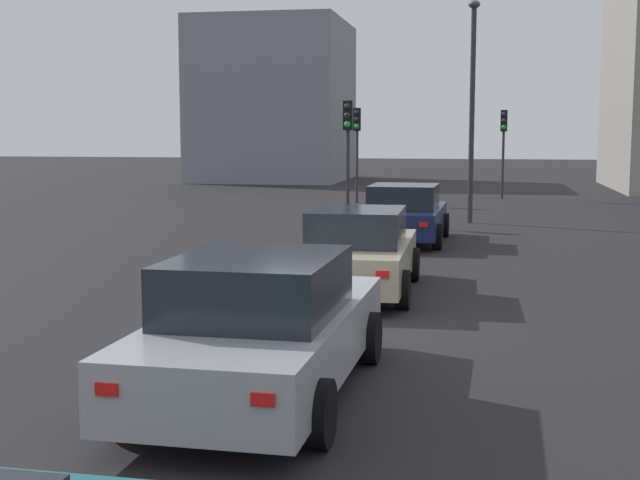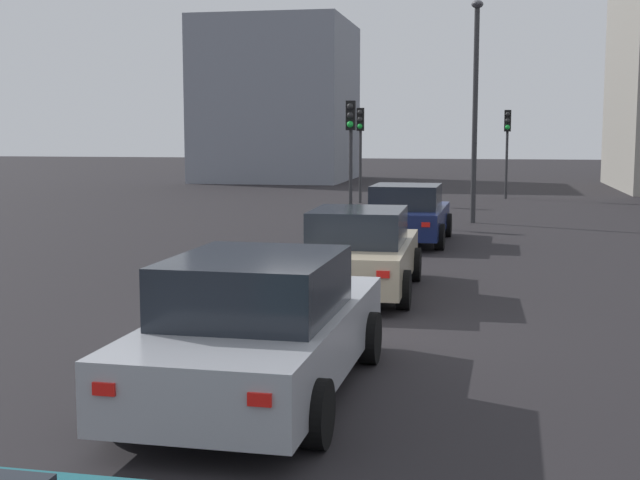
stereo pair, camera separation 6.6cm
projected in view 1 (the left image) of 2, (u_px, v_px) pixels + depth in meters
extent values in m
cube|color=black|center=(335.00, 336.00, 12.62)|extent=(160.00, 160.00, 0.20)
cube|color=#141E4C|center=(404.00, 220.00, 22.52)|extent=(4.41, 1.98, 0.64)
cube|color=#1E232B|center=(404.00, 196.00, 22.23)|extent=(2.00, 1.71, 0.60)
cylinder|color=black|center=(445.00, 225.00, 23.68)|extent=(0.64, 0.23, 0.64)
cylinder|color=black|center=(375.00, 223.00, 24.06)|extent=(0.64, 0.23, 0.64)
cylinder|color=black|center=(437.00, 237.00, 21.05)|extent=(0.64, 0.23, 0.64)
cylinder|color=black|center=(360.00, 235.00, 21.43)|extent=(0.64, 0.23, 0.64)
cube|color=red|center=(424.00, 225.00, 20.23)|extent=(0.03, 0.20, 0.11)
cube|color=red|center=(365.00, 223.00, 20.51)|extent=(0.03, 0.20, 0.11)
cube|color=tan|center=(359.00, 260.00, 15.45)|extent=(4.42, 1.84, 0.64)
cube|color=#1E232B|center=(357.00, 226.00, 15.16)|extent=(2.00, 1.59, 0.60)
cylinder|color=black|center=(413.00, 264.00, 16.67)|extent=(0.64, 0.23, 0.64)
cylinder|color=black|center=(322.00, 262.00, 16.96)|extent=(0.64, 0.23, 0.64)
cylinder|color=black|center=(403.00, 290.00, 14.01)|extent=(0.64, 0.23, 0.64)
cylinder|color=black|center=(295.00, 286.00, 14.30)|extent=(0.64, 0.23, 0.64)
cube|color=red|center=(382.00, 274.00, 13.17)|extent=(0.03, 0.20, 0.11)
cube|color=red|center=(300.00, 272.00, 13.38)|extent=(0.03, 0.20, 0.11)
cube|color=#A8AAB2|center=(264.00, 340.00, 9.46)|extent=(4.84, 1.99, 0.67)
cube|color=#1E232B|center=(257.00, 285.00, 9.14)|extent=(2.20, 1.70, 0.62)
cylinder|color=black|center=(370.00, 338.00, 10.74)|extent=(0.65, 0.24, 0.64)
cylinder|color=black|center=(225.00, 331.00, 11.13)|extent=(0.65, 0.24, 0.64)
cylinder|color=black|center=(319.00, 414.00, 7.85)|extent=(0.65, 0.24, 0.64)
cylinder|color=black|center=(126.00, 400.00, 8.24)|extent=(0.65, 0.24, 0.64)
cube|color=red|center=(263.00, 400.00, 6.96)|extent=(0.04, 0.20, 0.11)
cube|color=red|center=(107.00, 390.00, 7.24)|extent=(0.04, 0.20, 0.11)
cylinder|color=#2D2D30|center=(348.00, 177.00, 27.03)|extent=(0.11, 0.11, 2.87)
cube|color=black|center=(348.00, 115.00, 26.74)|extent=(0.20, 0.28, 0.90)
sphere|color=black|center=(347.00, 106.00, 26.60)|extent=(0.20, 0.20, 0.20)
sphere|color=black|center=(347.00, 115.00, 26.63)|extent=(0.20, 0.20, 0.20)
sphere|color=green|center=(347.00, 124.00, 26.66)|extent=(0.20, 0.20, 0.20)
cylinder|color=#2D2D30|center=(357.00, 167.00, 34.73)|extent=(0.11, 0.11, 2.86)
cube|color=black|center=(357.00, 119.00, 34.43)|extent=(0.20, 0.28, 0.90)
sphere|color=black|center=(357.00, 112.00, 34.29)|extent=(0.20, 0.20, 0.20)
sphere|color=black|center=(357.00, 119.00, 34.33)|extent=(0.20, 0.20, 0.20)
sphere|color=green|center=(357.00, 126.00, 34.36)|extent=(0.20, 0.20, 0.20)
cylinder|color=#2D2D30|center=(503.00, 165.00, 37.04)|extent=(0.11, 0.11, 2.84)
cube|color=black|center=(504.00, 121.00, 36.75)|extent=(0.20, 0.28, 0.90)
sphere|color=black|center=(504.00, 114.00, 36.61)|extent=(0.20, 0.20, 0.20)
sphere|color=black|center=(504.00, 121.00, 36.65)|extent=(0.20, 0.20, 0.20)
sphere|color=green|center=(504.00, 127.00, 36.68)|extent=(0.20, 0.20, 0.20)
cylinder|color=#2D2D30|center=(472.00, 117.00, 26.95)|extent=(0.16, 0.16, 6.56)
ellipsoid|color=#4C4C51|center=(474.00, 4.00, 26.53)|extent=(0.56, 0.36, 0.24)
cube|color=gray|center=(274.00, 102.00, 50.84)|extent=(9.22, 8.27, 9.13)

